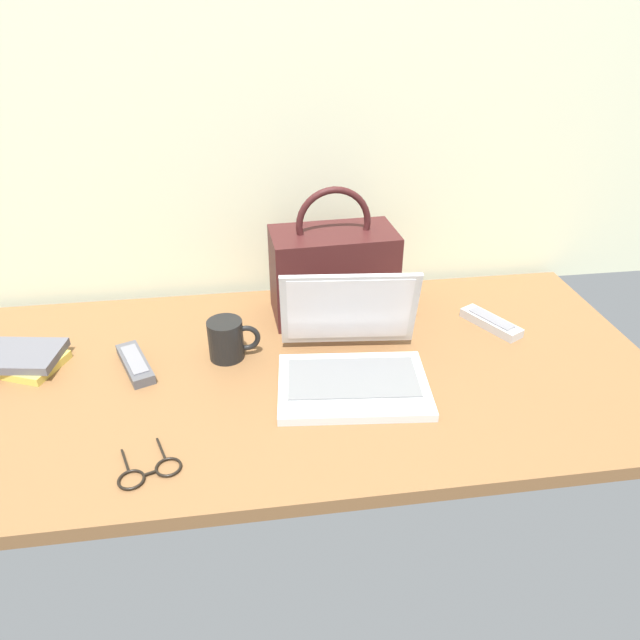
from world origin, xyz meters
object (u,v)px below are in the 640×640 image
at_px(remote_control_far, 135,363).
at_px(book_stack, 22,359).
at_px(remote_control_near, 491,322).
at_px(handbag, 333,271).
at_px(laptop, 352,359).
at_px(coffee_mug, 227,339).
at_px(eyeglasses, 150,472).

distance_m(remote_control_far, book_stack, 0.25).
height_order(remote_control_near, handbag, handbag).
relative_size(remote_control_far, book_stack, 0.84).
distance_m(handbag, book_stack, 0.73).
bearing_deg(remote_control_near, remote_control_far, -175.97).
bearing_deg(book_stack, laptop, -10.99).
relative_size(coffee_mug, eyeglasses, 0.91).
bearing_deg(remote_control_far, coffee_mug, 4.56).
relative_size(laptop, coffee_mug, 2.84).
bearing_deg(eyeglasses, remote_control_far, 101.34).
height_order(laptop, coffee_mug, laptop).
relative_size(coffee_mug, book_stack, 0.59).
xyz_separation_m(remote_control_near, remote_control_far, (-0.84, -0.06, 0.00)).
bearing_deg(eyeglasses, remote_control_near, 26.51).
distance_m(coffee_mug, eyeglasses, 0.37).
height_order(remote_control_near, book_stack, book_stack).
xyz_separation_m(eyeglasses, book_stack, (-0.31, 0.37, 0.01)).
relative_size(laptop, remote_control_far, 2.00).
bearing_deg(remote_control_far, book_stack, 170.29).
bearing_deg(handbag, remote_control_near, -18.47).
bearing_deg(book_stack, eyeglasses, -49.83).
xyz_separation_m(laptop, book_stack, (-0.71, 0.14, -0.03)).
height_order(coffee_mug, handbag, handbag).
relative_size(remote_control_near, eyeglasses, 1.27).
relative_size(remote_control_far, handbag, 0.50).
relative_size(remote_control_near, remote_control_far, 0.98).
relative_size(remote_control_far, eyeglasses, 1.29).
bearing_deg(book_stack, remote_control_near, 0.90).
height_order(remote_control_far, eyeglasses, remote_control_far).
bearing_deg(eyeglasses, handbag, 51.85).
height_order(coffee_mug, book_stack, coffee_mug).
distance_m(coffee_mug, remote_control_near, 0.64).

